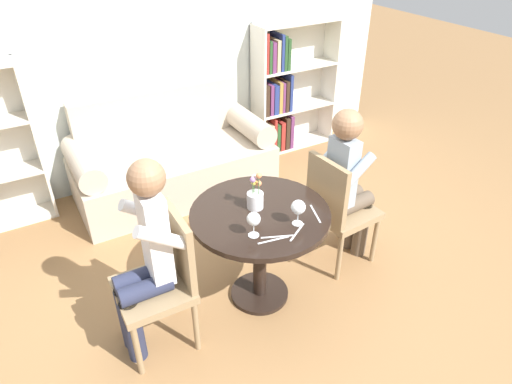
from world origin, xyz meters
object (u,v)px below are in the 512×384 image
at_px(chair_right, 337,207).
at_px(flower_vase, 256,197).
at_px(couch, 172,161).
at_px(bookshelf_right, 283,92).
at_px(person_left, 145,259).
at_px(person_right, 348,183).
at_px(chair_left, 164,277).
at_px(wine_glass_left, 254,220).
at_px(wine_glass_right, 298,208).

relative_size(chair_right, flower_vase, 3.50).
height_order(couch, chair_right, couch).
bearing_deg(bookshelf_right, person_left, -138.66).
relative_size(person_left, person_right, 1.03).
height_order(chair_left, person_right, person_right).
relative_size(bookshelf_right, person_left, 1.06).
relative_size(couch, wine_glass_left, 11.21).
relative_size(couch, flower_vase, 6.86).
height_order(person_left, flower_vase, person_left).
height_order(person_left, wine_glass_left, person_left).
xyz_separation_m(bookshelf_right, flower_vase, (-1.37, -1.79, 0.16)).
bearing_deg(wine_glass_left, chair_left, 162.59).
distance_m(bookshelf_right, flower_vase, 2.26).
bearing_deg(chair_left, wine_glass_left, 73.56).
bearing_deg(wine_glass_left, person_left, 164.81).
distance_m(chair_right, flower_vase, 0.72).
height_order(chair_right, wine_glass_left, chair_right).
bearing_deg(wine_glass_right, bookshelf_right, 58.95).
distance_m(wine_glass_left, wine_glass_right, 0.28).
height_order(bookshelf_right, chair_right, bookshelf_right).
distance_m(couch, chair_left, 1.75).
distance_m(chair_left, flower_vase, 0.73).
bearing_deg(flower_vase, couch, 90.15).
height_order(chair_left, flower_vase, flower_vase).
xyz_separation_m(wine_glass_right, flower_vase, (-0.13, 0.28, -0.04)).
distance_m(person_right, wine_glass_right, 0.69).
relative_size(chair_left, wine_glass_right, 5.52).
bearing_deg(person_left, person_right, 93.61).
height_order(couch, bookshelf_right, bookshelf_right).
bearing_deg(wine_glass_left, person_right, 14.45).
relative_size(chair_left, flower_vase, 3.50).
relative_size(couch, chair_left, 1.96).
bearing_deg(flower_vase, person_left, -173.96).
distance_m(person_right, wine_glass_left, 0.94).
xyz_separation_m(chair_right, person_left, (-1.41, -0.06, 0.17)).
distance_m(couch, wine_glass_right, 1.88).
bearing_deg(chair_left, person_left, -90.65).
xyz_separation_m(bookshelf_right, person_left, (-2.13, -1.87, 0.04)).
xyz_separation_m(person_left, flower_vase, (0.75, 0.08, 0.12)).
height_order(chair_left, chair_right, same).
xyz_separation_m(bookshelf_right, chair_left, (-2.04, -1.87, -0.14)).
bearing_deg(chair_right, wine_glass_left, 101.10).
xyz_separation_m(chair_right, flower_vase, (-0.66, 0.02, 0.29)).
distance_m(chair_left, person_left, 0.20).
height_order(person_right, flower_vase, person_right).
bearing_deg(chair_right, flower_vase, 83.99).
height_order(bookshelf_right, person_right, bookshelf_right).
distance_m(person_left, wine_glass_left, 0.64).
bearing_deg(person_right, chair_left, 88.76).
relative_size(chair_left, wine_glass_left, 5.73).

